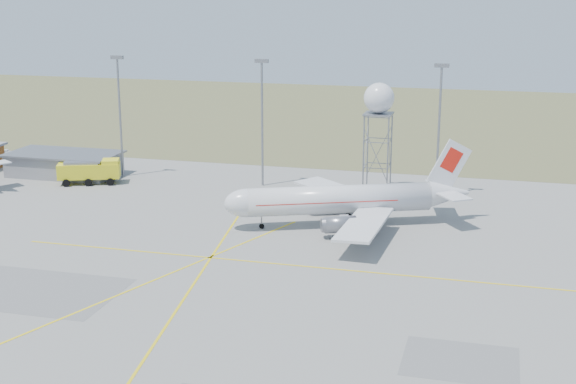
# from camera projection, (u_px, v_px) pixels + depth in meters

# --- Properties ---
(ground) EXTENTS (400.00, 400.00, 0.00)m
(ground) POSITION_uv_depth(u_px,v_px,m) (149.00, 378.00, 66.91)
(ground) COLOR gray
(ground) RESTS_ON ground
(grass_strip) EXTENTS (400.00, 120.00, 0.03)m
(grass_strip) POSITION_uv_depth(u_px,v_px,m) (388.00, 117.00, 197.74)
(grass_strip) COLOR #535F34
(grass_strip) RESTS_ON ground
(building_grey) EXTENTS (19.00, 10.00, 3.90)m
(building_grey) POSITION_uv_depth(u_px,v_px,m) (64.00, 164.00, 137.55)
(building_grey) COLOR gray
(building_grey) RESTS_ON ground
(mast_a) EXTENTS (2.20, 0.50, 20.50)m
(mast_a) POSITION_uv_depth(u_px,v_px,m) (120.00, 106.00, 134.37)
(mast_a) COLOR gray
(mast_a) RESTS_ON ground
(mast_b) EXTENTS (2.20, 0.50, 20.50)m
(mast_b) POSITION_uv_depth(u_px,v_px,m) (262.00, 112.00, 128.07)
(mast_b) COLOR gray
(mast_b) RESTS_ON ground
(mast_c) EXTENTS (2.20, 0.50, 20.50)m
(mast_c) POSITION_uv_depth(u_px,v_px,m) (439.00, 120.00, 121.02)
(mast_c) COLOR gray
(mast_c) RESTS_ON ground
(airliner_main) EXTENTS (32.60, 30.44, 11.59)m
(airliner_main) POSITION_uv_depth(u_px,v_px,m) (343.00, 200.00, 108.61)
(airliner_main) COLOR silver
(airliner_main) RESTS_ON ground
(radar_tower) EXTENTS (4.75, 4.75, 17.20)m
(radar_tower) POSITION_uv_depth(u_px,v_px,m) (378.00, 131.00, 125.31)
(radar_tower) COLOR gray
(radar_tower) RESTS_ON ground
(fire_truck) EXTENTS (10.48, 6.77, 3.99)m
(fire_truck) POSITION_uv_depth(u_px,v_px,m) (91.00, 172.00, 131.78)
(fire_truck) COLOR yellow
(fire_truck) RESTS_ON ground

